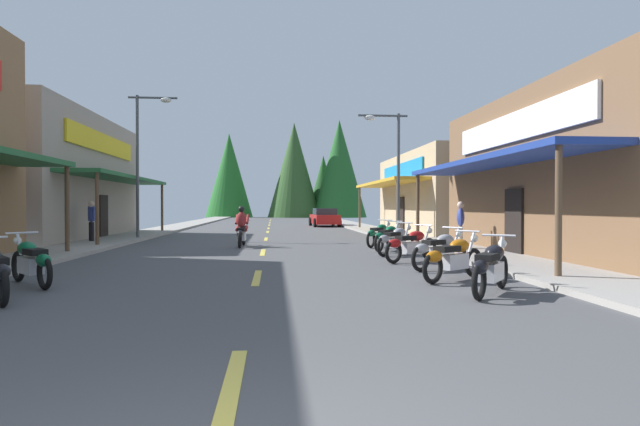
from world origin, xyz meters
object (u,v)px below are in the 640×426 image
Objects in this scene: pedestrian_waiting at (91,219)px; parked_car_curbside at (325,217)px; motorcycle_parked_right_6 at (379,234)px; motorcycle_parked_left_2 at (31,261)px; motorcycle_parked_right_5 at (388,237)px; rider_cruising_lead at (242,230)px; motorcycle_parked_right_0 at (491,267)px; pedestrian_by_shop at (461,222)px; motorcycle_parked_right_2 at (439,250)px; streetlamp_right at (390,157)px; motorcycle_parked_right_3 at (411,244)px; motorcycle_parked_right_1 at (453,257)px; motorcycle_parked_right_4 at (396,240)px; streetlamp_left at (145,147)px.

parked_car_curbside is at bearing -164.15° from pedestrian_waiting.
motorcycle_parked_right_6 is 1.06× the size of motorcycle_parked_left_2.
rider_cruising_lead is at bearing 104.60° from motorcycle_parked_right_5.
motorcycle_parked_right_0 is at bearing -153.40° from rider_cruising_lead.
motorcycle_parked_right_5 is 0.97× the size of pedestrian_waiting.
pedestrian_by_shop is 0.96× the size of pedestrian_waiting.
motorcycle_parked_right_2 is (0.25, 3.55, 0.00)m from motorcycle_parked_right_0.
streetlamp_right is 7.50m from rider_cruising_lead.
streetlamp_right reaches higher than motorcycle_parked_right_3.
parked_car_curbside is (0.10, 30.48, 0.20)m from motorcycle_parked_right_0.
parked_car_curbside reaches higher than motorcycle_parked_right_1.
motorcycle_parked_right_2 is 26.93m from parked_car_curbside.
pedestrian_waiting reaches higher than motorcycle_parked_right_5.
pedestrian_by_shop is at bearing -107.63° from rider_cruising_lead.
motorcycle_parked_right_2 is (-1.08, -9.98, -3.26)m from streetlamp_right.
motorcycle_parked_left_2 is (-8.61, -5.51, 0.00)m from motorcycle_parked_right_4.
motorcycle_parked_right_5 is (-1.16, -4.72, -3.26)m from streetlamp_right.
streetlamp_left is at bearing 170.26° from streetlamp_right.
rider_cruising_lead reaches higher than motorcycle_parked_right_3.
motorcycle_parked_right_3 is 1.04× the size of motorcycle_parked_right_6.
streetlamp_right is 15.72m from motorcycle_parked_left_2.
pedestrian_waiting reaches higher than motorcycle_parked_right_6.
pedestrian_by_shop reaches higher than motorcycle_parked_left_2.
motorcycle_parked_right_2 is 1.10× the size of motorcycle_parked_left_2.
motorcycle_parked_right_4 is 0.96× the size of motorcycle_parked_left_2.
streetlamp_left is 12.51m from motorcycle_parked_right_5.
motorcycle_parked_right_0 is at bearing -143.45° from motorcycle_parked_left_2.
motorcycle_parked_right_6 is 0.40× the size of parked_car_curbside.
pedestrian_waiting is (-6.29, 2.07, 0.39)m from rider_cruising_lead.
pedestrian_waiting is (-11.35, 7.88, 0.56)m from motorcycle_parked_right_3.
streetlamp_right is 3.23× the size of motorcycle_parked_right_6.
motorcycle_parked_right_2 is 0.42× the size of parked_car_curbside.
motorcycle_parked_left_2 is at bearing 157.08° from motorcycle_parked_right_2.
motorcycle_parked_right_5 is (-0.09, 5.26, 0.00)m from motorcycle_parked_right_2.
pedestrian_waiting is at bearing 73.84° from rider_cruising_lead.
motorcycle_parked_right_0 is 3.56m from motorcycle_parked_right_2.
motorcycle_parked_right_4 is 6.38m from rider_cruising_lead.
rider_cruising_lead is (-6.38, -2.45, -3.09)m from streetlamp_right.
motorcycle_parked_right_3 is 5.29m from motorcycle_parked_right_6.
motorcycle_parked_right_1 is at bearing -95.24° from pedestrian_by_shop.
motorcycle_parked_right_1 is 0.41× the size of parked_car_curbside.
motorcycle_parked_right_4 is at bearing -145.16° from motorcycle_parked_right_6.
motorcycle_parked_right_0 is 0.95× the size of motorcycle_parked_right_3.
motorcycle_parked_right_6 is 5.30m from rider_cruising_lead.
motorcycle_parked_right_5 is (0.16, 8.80, 0.00)m from motorcycle_parked_right_0.
motorcycle_parked_right_4 and motorcycle_parked_right_5 have the same top height.
streetlamp_right is 3.41× the size of motorcycle_parked_left_2.
motorcycle_parked_right_3 is at bearing 63.49° from motorcycle_parked_right_2.
motorcycle_parked_right_4 is at bearing -99.28° from motorcycle_parked_left_2.
motorcycle_parked_right_4 is 0.92× the size of pedestrian_by_shop.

